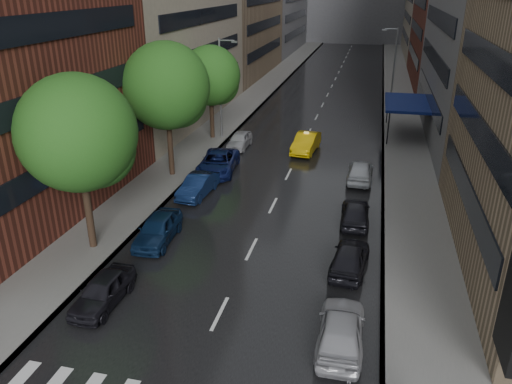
# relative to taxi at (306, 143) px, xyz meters

# --- Properties ---
(ground) EXTENTS (220.00, 220.00, 0.00)m
(ground) POSITION_rel_taxi_xyz_m (-0.51, -27.81, -0.81)
(ground) COLOR gray
(ground) RESTS_ON ground
(road) EXTENTS (14.00, 140.00, 0.01)m
(road) POSITION_rel_taxi_xyz_m (-0.51, 22.19, -0.81)
(road) COLOR black
(road) RESTS_ON ground
(sidewalk_left) EXTENTS (4.00, 140.00, 0.15)m
(sidewalk_left) POSITION_rel_taxi_xyz_m (-9.51, 22.19, -0.74)
(sidewalk_left) COLOR gray
(sidewalk_left) RESTS_ON ground
(sidewalk_right) EXTENTS (4.00, 140.00, 0.15)m
(sidewalk_right) POSITION_rel_taxi_xyz_m (8.49, 22.19, -0.74)
(sidewalk_right) COLOR gray
(sidewalk_right) RESTS_ON ground
(tree_near) EXTENTS (6.07, 6.07, 9.68)m
(tree_near) POSITION_rel_taxi_xyz_m (-9.11, -19.71, 5.81)
(tree_near) COLOR #382619
(tree_near) RESTS_ON ground
(tree_mid) EXTENTS (6.27, 6.27, 9.99)m
(tree_mid) POSITION_rel_taxi_xyz_m (-9.11, -8.16, 6.03)
(tree_mid) COLOR #382619
(tree_mid) RESTS_ON ground
(tree_far) EXTENTS (5.39, 5.39, 8.60)m
(tree_far) POSITION_rel_taxi_xyz_m (-9.11, 1.87, 5.07)
(tree_far) COLOR #382619
(tree_far) RESTS_ON ground
(taxi) EXTENTS (2.14, 5.05, 1.62)m
(taxi) POSITION_rel_taxi_xyz_m (0.00, 0.00, 0.00)
(taxi) COLOR yellow
(taxi) RESTS_ON ground
(parked_cars_left) EXTENTS (3.22, 28.21, 1.60)m
(parked_cars_left) POSITION_rel_taxi_xyz_m (-5.91, -11.19, -0.05)
(parked_cars_left) COLOR black
(parked_cars_left) RESTS_ON ground
(parked_cars_right) EXTENTS (2.11, 23.38, 1.58)m
(parked_cars_right) POSITION_rel_taxi_xyz_m (4.89, -15.83, -0.05)
(parked_cars_right) COLOR #A3A3A8
(parked_cars_right) RESTS_ON ground
(street_lamp_left) EXTENTS (1.74, 0.22, 9.00)m
(street_lamp_left) POSITION_rel_taxi_xyz_m (-8.23, 2.19, 4.08)
(street_lamp_left) COLOR gray
(street_lamp_left) RESTS_ON sidewalk_left
(street_lamp_right) EXTENTS (1.74, 0.22, 9.00)m
(street_lamp_right) POSITION_rel_taxi_xyz_m (7.21, 17.19, 4.08)
(street_lamp_right) COLOR gray
(street_lamp_right) RESTS_ON sidewalk_right
(awning) EXTENTS (4.00, 8.00, 3.12)m
(awning) POSITION_rel_taxi_xyz_m (8.47, 7.19, 2.32)
(awning) COLOR navy
(awning) RESTS_ON sidewalk_right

